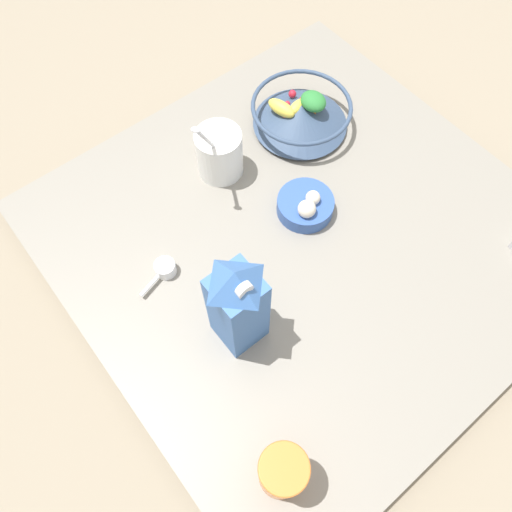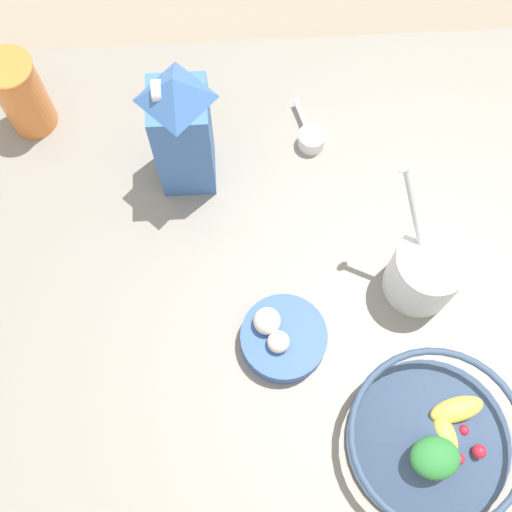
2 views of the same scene
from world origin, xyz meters
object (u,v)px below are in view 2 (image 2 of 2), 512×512
(milk_carton, at_px, (182,131))
(garlic_bowl, at_px, (282,337))
(fruit_bowl, at_px, (435,439))
(drinking_cup, at_px, (21,94))
(yogurt_tub, at_px, (426,271))

(milk_carton, bearing_deg, garlic_bowl, 24.26)
(fruit_bowl, bearing_deg, drinking_cup, -133.59)
(milk_carton, bearing_deg, yogurt_tub, 58.40)
(garlic_bowl, bearing_deg, fruit_bowl, 51.53)
(fruit_bowl, bearing_deg, yogurt_tub, 176.47)
(yogurt_tub, distance_m, drinking_cup, 0.65)
(milk_carton, relative_size, drinking_cup, 1.71)
(milk_carton, distance_m, yogurt_tub, 0.39)
(milk_carton, distance_m, garlic_bowl, 0.32)
(drinking_cup, distance_m, garlic_bowl, 0.53)
(yogurt_tub, height_order, drinking_cup, yogurt_tub)
(yogurt_tub, xyz_separation_m, drinking_cup, (-0.31, -0.57, 0.01))
(fruit_bowl, xyz_separation_m, milk_carton, (-0.43, -0.31, 0.08))
(fruit_bowl, height_order, yogurt_tub, yogurt_tub)
(milk_carton, height_order, drinking_cup, milk_carton)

